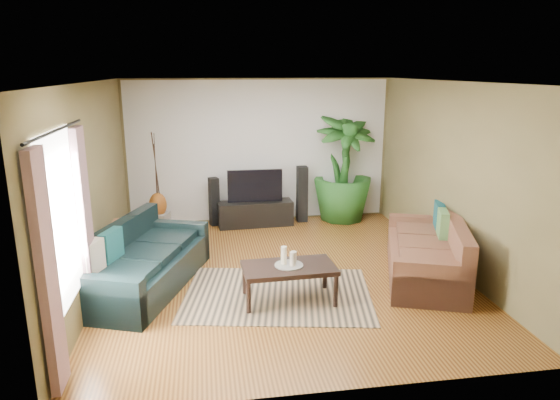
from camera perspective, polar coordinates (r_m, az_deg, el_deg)
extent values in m
plane|color=#956026|center=(7.27, 0.25, -8.42)|extent=(5.50, 5.50, 0.00)
plane|color=white|center=(6.69, 0.27, 13.36)|extent=(5.50, 5.50, 0.00)
plane|color=brown|center=(9.53, -2.38, 5.61)|extent=(5.00, 0.00, 5.00)
plane|color=brown|center=(4.27, 6.16, -6.07)|extent=(5.00, 0.00, 5.00)
plane|color=brown|center=(6.92, -20.63, 1.17)|extent=(0.00, 5.50, 5.50)
plane|color=brown|center=(7.65, 19.09, 2.53)|extent=(0.00, 5.50, 5.50)
plane|color=white|center=(9.52, -2.37, 5.60)|extent=(4.90, 0.00, 4.90)
plane|color=white|center=(5.40, -23.73, -2.25)|extent=(0.00, 1.80, 1.80)
cube|color=gray|center=(4.78, -25.04, -7.70)|extent=(0.08, 0.35, 2.20)
cube|color=gray|center=(6.16, -21.35, -2.45)|extent=(0.08, 0.35, 2.20)
cylinder|color=black|center=(5.22, -24.22, 7.27)|extent=(0.03, 1.90, 0.03)
cube|color=black|center=(6.95, -15.20, -6.33)|extent=(1.73, 2.52, 0.85)
cube|color=brown|center=(7.35, 16.28, -5.25)|extent=(1.63, 2.35, 0.85)
cube|color=tan|center=(6.64, -0.26, -10.72)|extent=(2.68, 2.12, 0.01)
cube|color=black|center=(6.40, 1.01, -9.48)|extent=(1.18, 0.68, 0.47)
cylinder|color=gray|center=(6.30, 1.02, -7.45)|extent=(0.36, 0.36, 0.02)
cylinder|color=white|center=(6.28, 0.44, -6.34)|extent=(0.07, 0.07, 0.23)
cylinder|color=beige|center=(6.24, 1.46, -6.74)|extent=(0.07, 0.07, 0.18)
cylinder|color=silver|center=(6.34, 1.56, -6.53)|extent=(0.07, 0.07, 0.15)
cube|color=black|center=(9.38, -2.83, -1.56)|extent=(1.41, 0.49, 0.46)
cube|color=black|center=(9.27, -2.89, 1.64)|extent=(1.02, 0.06, 0.60)
cube|color=black|center=(9.42, -7.54, -0.19)|extent=(0.21, 0.22, 0.91)
cube|color=black|center=(9.58, 2.53, 0.68)|extent=(0.19, 0.22, 1.08)
imported|color=#1F541C|center=(9.66, 7.23, 3.64)|extent=(1.31, 1.31, 2.04)
cylinder|color=black|center=(9.86, 7.07, -1.35)|extent=(0.38, 0.38, 0.29)
cube|color=gray|center=(9.31, -13.65, -2.48)|extent=(0.42, 0.42, 0.34)
ellipsoid|color=#98521B|center=(9.22, -13.78, -0.53)|extent=(0.31, 0.31, 0.44)
cube|color=brown|center=(8.18, -16.80, -4.28)|extent=(0.66, 0.66, 0.57)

